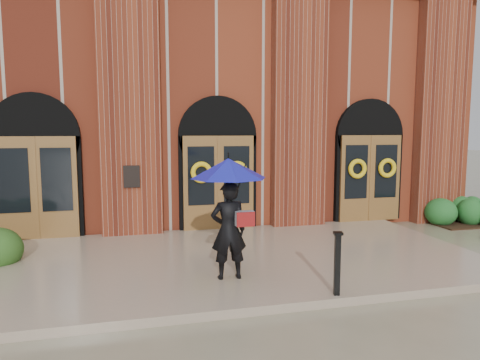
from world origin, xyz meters
name	(u,v)px	position (x,y,z in m)	size (l,w,h in m)	color
ground	(244,264)	(0.00, 0.00, 0.00)	(90.00, 90.00, 0.00)	gray
landing	(242,259)	(0.00, 0.15, 0.07)	(10.00, 5.30, 0.15)	gray
church_building	(189,112)	(0.00, 8.78, 3.50)	(16.20, 12.53, 7.00)	maroon
man_with_umbrella	(229,195)	(-0.57, -1.16, 1.66)	(1.38, 1.38, 2.16)	black
metal_post	(337,262)	(0.95, -2.35, 0.69)	(0.17, 0.17, 1.03)	black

